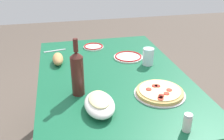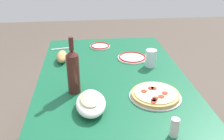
{
  "view_description": "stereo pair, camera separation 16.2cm",
  "coord_description": "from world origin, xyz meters",
  "views": [
    {
      "loc": [
        1.42,
        -0.31,
        1.45
      ],
      "look_at": [
        0.0,
        0.0,
        0.74
      ],
      "focal_mm": 40.63,
      "sensor_mm": 36.0,
      "label": 1
    },
    {
      "loc": [
        1.45,
        -0.15,
        1.45
      ],
      "look_at": [
        0.0,
        0.0,
        0.74
      ],
      "focal_mm": 40.63,
      "sensor_mm": 36.0,
      "label": 2
    }
  ],
  "objects": [
    {
      "name": "dining_table",
      "position": [
        0.0,
        0.0,
        0.6
      ],
      "size": [
        1.4,
        0.93,
        0.71
      ],
      "color": "#145938",
      "rests_on": "ground"
    },
    {
      "name": "pepperoni_pizza",
      "position": [
        0.3,
        0.21,
        0.72
      ],
      "size": [
        0.29,
        0.29,
        0.03
      ],
      "color": "#B7B7BC",
      "rests_on": "dining_table"
    },
    {
      "name": "baked_pasta_dish",
      "position": [
        0.38,
        -0.15,
        0.75
      ],
      "size": [
        0.24,
        0.15,
        0.08
      ],
      "color": "white",
      "rests_on": "dining_table"
    },
    {
      "name": "wine_bottle",
      "position": [
        0.19,
        -0.23,
        0.84
      ],
      "size": [
        0.07,
        0.07,
        0.32
      ],
      "color": "#471E19",
      "rests_on": "dining_table"
    },
    {
      "name": "water_glass",
      "position": [
        -0.09,
        0.28,
        0.77
      ],
      "size": [
        0.08,
        0.08,
        0.12
      ],
      "primitive_type": "cylinder",
      "color": "silver",
      "rests_on": "dining_table"
    },
    {
      "name": "side_plate_near",
      "position": [
        -0.5,
        -0.04,
        0.71
      ],
      "size": [
        0.16,
        0.16,
        0.02
      ],
      "color": "white",
      "rests_on": "dining_table"
    },
    {
      "name": "side_plate_far",
      "position": [
        -0.23,
        0.17,
        0.71
      ],
      "size": [
        0.21,
        0.21,
        0.02
      ],
      "color": "white",
      "rests_on": "dining_table"
    },
    {
      "name": "bread_loaf",
      "position": [
        -0.25,
        -0.33,
        0.74
      ],
      "size": [
        0.17,
        0.07,
        0.07
      ],
      "primitive_type": "ellipsoid",
      "color": "tan",
      "rests_on": "dining_table"
    },
    {
      "name": "spice_shaker",
      "position": [
        0.61,
        0.2,
        0.75
      ],
      "size": [
        0.04,
        0.04,
        0.09
      ],
      "color": "silver",
      "rests_on": "dining_table"
    },
    {
      "name": "fork_left",
      "position": [
        -0.49,
        -0.35,
        0.71
      ],
      "size": [
        0.05,
        0.17,
        0.0
      ],
      "primitive_type": "cube",
      "rotation": [
        0.0,
        0.0,
        4.9
      ],
      "color": "#B7B7BC",
      "rests_on": "dining_table"
    }
  ]
}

